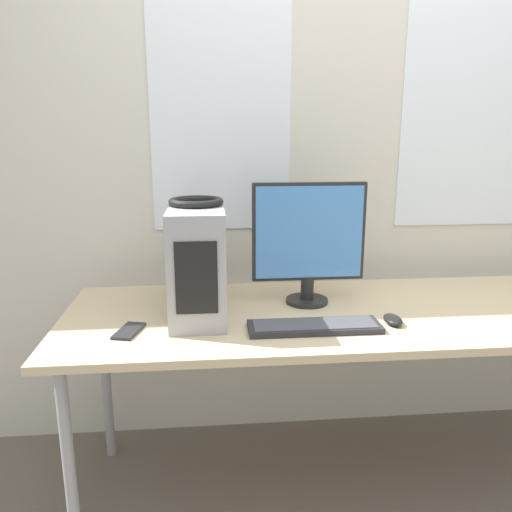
% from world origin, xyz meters
% --- Properties ---
extents(wall_back, '(8.00, 0.07, 2.70)m').
position_xyz_m(wall_back, '(0.00, 0.89, 1.35)').
color(wall_back, beige).
rests_on(wall_back, ground_plane).
extents(desk, '(2.31, 0.76, 0.77)m').
position_xyz_m(desk, '(0.00, 0.38, 0.72)').
color(desk, '#D1BA8E').
rests_on(desk, ground_plane).
extents(pc_tower, '(0.19, 0.48, 0.40)m').
position_xyz_m(pc_tower, '(-0.65, 0.42, 0.97)').
color(pc_tower, '#9E9EA3').
rests_on(pc_tower, desk).
extents(headphones, '(0.20, 0.20, 0.03)m').
position_xyz_m(headphones, '(-0.65, 0.42, 1.18)').
color(headphones, black).
rests_on(headphones, pc_tower).
extents(monitor_main, '(0.43, 0.16, 0.47)m').
position_xyz_m(monitor_main, '(-0.23, 0.48, 1.02)').
color(monitor_main, black).
rests_on(monitor_main, desk).
extents(keyboard, '(0.45, 0.13, 0.02)m').
position_xyz_m(keyboard, '(-0.26, 0.20, 0.78)').
color(keyboard, '#28282D').
rests_on(keyboard, desk).
extents(mouse, '(0.06, 0.10, 0.03)m').
position_xyz_m(mouse, '(0.02, 0.23, 0.78)').
color(mouse, black).
rests_on(mouse, desk).
extents(cell_phone, '(0.10, 0.15, 0.01)m').
position_xyz_m(cell_phone, '(-0.89, 0.24, 0.77)').
color(cell_phone, '#232328').
rests_on(cell_phone, desk).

